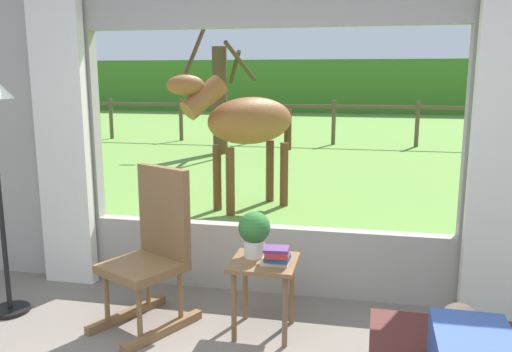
# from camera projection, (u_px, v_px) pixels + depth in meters

# --- Properties ---
(back_wall_with_window) EXTENTS (5.20, 0.12, 2.55)m
(back_wall_with_window) POSITION_uv_depth(u_px,v_px,m) (268.00, 140.00, 4.08)
(back_wall_with_window) COLOR #9E998E
(back_wall_with_window) RESTS_ON ground_plane
(curtain_panel_left) EXTENTS (0.44, 0.10, 2.40)m
(curtain_panel_left) POSITION_uv_depth(u_px,v_px,m) (63.00, 143.00, 4.29)
(curtain_panel_left) COLOR silver
(curtain_panel_left) RESTS_ON ground_plane
(curtain_panel_right) EXTENTS (0.44, 0.10, 2.40)m
(curtain_panel_right) POSITION_uv_depth(u_px,v_px,m) (503.00, 156.00, 3.61)
(curtain_panel_right) COLOR silver
(curtain_panel_right) RESTS_ON ground_plane
(outdoor_pasture_lawn) EXTENTS (36.00, 21.68, 0.02)m
(outdoor_pasture_lawn) POSITION_uv_depth(u_px,v_px,m) (337.00, 137.00, 14.79)
(outdoor_pasture_lawn) COLOR olive
(outdoor_pasture_lawn) RESTS_ON ground_plane
(distant_hill_ridge) EXTENTS (36.00, 2.00, 2.40)m
(distant_hill_ridge) POSITION_uv_depth(u_px,v_px,m) (349.00, 86.00, 24.02)
(distant_hill_ridge) COLOR #437B28
(distant_hill_ridge) RESTS_ON ground_plane
(rocking_chair) EXTENTS (0.72, 0.82, 1.12)m
(rocking_chair) POSITION_uv_depth(u_px,v_px,m) (153.00, 249.00, 3.67)
(rocking_chair) COLOR brown
(rocking_chair) RESTS_ON ground_plane
(side_table) EXTENTS (0.44, 0.44, 0.52)m
(side_table) POSITION_uv_depth(u_px,v_px,m) (264.00, 274.00, 3.53)
(side_table) COLOR brown
(side_table) RESTS_ON ground_plane
(potted_plant) EXTENTS (0.22, 0.22, 0.32)m
(potted_plant) POSITION_uv_depth(u_px,v_px,m) (254.00, 231.00, 3.55)
(potted_plant) COLOR silver
(potted_plant) RESTS_ON side_table
(book_stack) EXTENTS (0.19, 0.17, 0.12)m
(book_stack) POSITION_uv_depth(u_px,v_px,m) (276.00, 256.00, 3.43)
(book_stack) COLOR beige
(book_stack) RESTS_ON side_table
(horse) EXTENTS (1.51, 1.55, 1.73)m
(horse) POSITION_uv_depth(u_px,v_px,m) (246.00, 122.00, 6.62)
(horse) COLOR brown
(horse) RESTS_ON outdoor_pasture_lawn
(pasture_tree) EXTENTS (1.40, 1.43, 2.98)m
(pasture_tree) POSITION_uv_depth(u_px,v_px,m) (220.00, 96.00, 11.38)
(pasture_tree) COLOR #4C3823
(pasture_tree) RESTS_ON outdoor_pasture_lawn
(pasture_fence_line) EXTENTS (16.10, 0.10, 1.10)m
(pasture_fence_line) POSITION_uv_depth(u_px,v_px,m) (334.00, 116.00, 12.93)
(pasture_fence_line) COLOR brown
(pasture_fence_line) RESTS_ON outdoor_pasture_lawn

